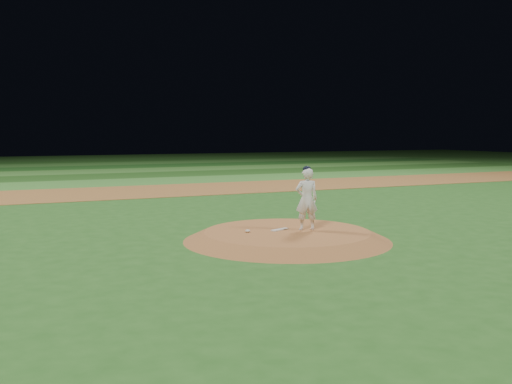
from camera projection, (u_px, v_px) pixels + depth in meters
The scene contains 12 objects.
ground at pixel (287, 240), 15.15m from camera, with size 120.00×120.00×0.00m, color #24581C.
infield_dirt_band at pixel (155, 191), 27.84m from camera, with size 70.00×6.00×0.02m, color brown.
outfield_stripe_0 at pixel (131, 182), 32.82m from camera, with size 70.00×5.00×0.02m, color #37782B.
outfield_stripe_1 at pixel (115, 176), 37.35m from camera, with size 70.00×5.00×0.02m, color #1E4A17.
outfield_stripe_2 at pixel (102, 171), 41.88m from camera, with size 70.00×5.00×0.02m, color #377229.
outfield_stripe_3 at pixel (92, 167), 46.42m from camera, with size 70.00×5.00×0.02m, color #1A4917.
outfield_stripe_4 at pixel (84, 164), 50.95m from camera, with size 70.00×5.00×0.02m, color #2E6525.
outfield_stripe_5 at pixel (77, 162), 55.48m from camera, with size 70.00×5.00×0.02m, color #1F4F19.
pitchers_mound at pixel (287, 236), 15.13m from camera, with size 5.50×5.50×0.25m, color #9C5E30.
pitching_rubber at pixel (280, 230), 15.26m from camera, with size 0.58×0.14×0.03m, color silver.
rosin_bag at pixel (248, 231), 14.92m from camera, with size 0.13×0.13×0.07m, color silver.
pitcher_on_mound at pixel (307, 199), 15.19m from camera, with size 0.69×0.54×1.72m.
Camera 1 is at (-6.90, -13.27, 2.86)m, focal length 40.00 mm.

